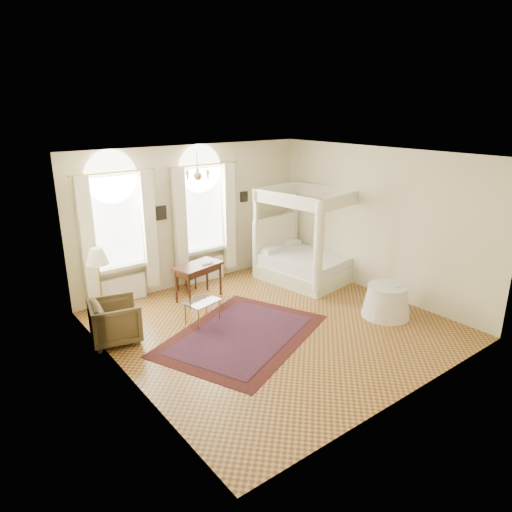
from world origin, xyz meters
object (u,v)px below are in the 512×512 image
(canopy_bed, at_px, (305,260))
(nightstand, at_px, (277,257))
(writing_desk, at_px, (198,270))
(coffee_table, at_px, (202,303))
(stool, at_px, (186,275))
(armchair, at_px, (115,321))
(side_table, at_px, (386,301))
(floor_lamp, at_px, (97,261))

(canopy_bed, bearing_deg, nightstand, 90.05)
(writing_desk, xyz_separation_m, coffee_table, (-0.55, -1.06, -0.28))
(coffee_table, bearing_deg, nightstand, 26.17)
(stool, distance_m, coffee_table, 1.77)
(nightstand, height_order, stool, nightstand)
(armchair, height_order, coffee_table, armchair)
(armchair, distance_m, coffee_table, 1.68)
(nightstand, xyz_separation_m, writing_desk, (-2.72, -0.54, 0.39))
(stool, height_order, armchair, armchair)
(writing_desk, relative_size, armchair, 1.36)
(armchair, xyz_separation_m, side_table, (4.80, -2.35, -0.07))
(stool, xyz_separation_m, coffee_table, (-0.57, -1.67, 0.04))
(stool, distance_m, armchair, 2.62)
(canopy_bed, height_order, side_table, canopy_bed)
(coffee_table, bearing_deg, writing_desk, 62.76)
(writing_desk, distance_m, coffee_table, 1.23)
(writing_desk, height_order, stool, writing_desk)
(side_table, bearing_deg, writing_desk, 129.97)
(floor_lamp, bearing_deg, coffee_table, -29.66)
(canopy_bed, relative_size, floor_lamp, 1.42)
(armchair, relative_size, coffee_table, 1.15)
(nightstand, xyz_separation_m, stool, (-2.69, 0.07, 0.07))
(canopy_bed, xyz_separation_m, nightstand, (-0.00, 1.10, -0.21))
(stool, bearing_deg, floor_lamp, -161.83)
(writing_desk, distance_m, armchair, 2.35)
(armchair, bearing_deg, nightstand, -62.50)
(stool, distance_m, side_table, 4.52)
(canopy_bed, distance_m, writing_desk, 2.78)
(writing_desk, distance_m, stool, 0.69)
(writing_desk, height_order, side_table, writing_desk)
(canopy_bed, relative_size, stool, 4.58)
(nightstand, bearing_deg, side_table, -91.89)
(canopy_bed, height_order, floor_lamp, canopy_bed)
(canopy_bed, distance_m, coffee_table, 3.31)
(floor_lamp, bearing_deg, canopy_bed, -5.01)
(canopy_bed, bearing_deg, stool, 156.64)
(nightstand, xyz_separation_m, side_table, (-0.12, -3.65, 0.02))
(canopy_bed, xyz_separation_m, writing_desk, (-2.72, 0.55, 0.18))
(armchair, bearing_deg, stool, -45.78)
(armchair, distance_m, side_table, 5.35)
(floor_lamp, distance_m, side_table, 5.75)
(nightstand, distance_m, stool, 2.69)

